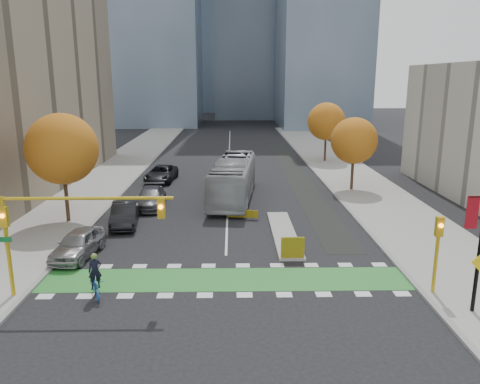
{
  "coord_description": "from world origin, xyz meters",
  "views": [
    {
      "loc": [
        0.39,
        -22.05,
        10.64
      ],
      "look_at": [
        0.94,
        9.25,
        3.0
      ],
      "focal_mm": 35.0,
      "sensor_mm": 36.0,
      "label": 1
    }
  ],
  "objects_px": {
    "tree_west": "(62,149)",
    "hazard_board": "(293,248)",
    "tree_east_near": "(354,141)",
    "parked_car_a": "(78,244)",
    "traffic_signal_east": "(438,243)",
    "parked_car_b": "(125,214)",
    "bus": "(233,179)",
    "tree_east_far": "(326,121)",
    "parked_car_c": "(151,198)",
    "traffic_signal_west": "(58,220)",
    "parked_car_d": "(161,174)",
    "cyclist": "(96,283)"
  },
  "relations": [
    {
      "from": "tree_west",
      "to": "traffic_signal_east",
      "type": "xyz_separation_m",
      "value": [
        22.5,
        -12.51,
        -2.88
      ]
    },
    {
      "from": "tree_west",
      "to": "parked_car_b",
      "type": "height_order",
      "value": "tree_west"
    },
    {
      "from": "bus",
      "to": "parked_car_c",
      "type": "height_order",
      "value": "bus"
    },
    {
      "from": "traffic_signal_east",
      "to": "parked_car_b",
      "type": "height_order",
      "value": "traffic_signal_east"
    },
    {
      "from": "traffic_signal_west",
      "to": "parked_car_c",
      "type": "distance_m",
      "value": 17.16
    },
    {
      "from": "tree_west",
      "to": "bus",
      "type": "height_order",
      "value": "tree_west"
    },
    {
      "from": "parked_car_c",
      "to": "parked_car_d",
      "type": "relative_size",
      "value": 0.95
    },
    {
      "from": "traffic_signal_east",
      "to": "parked_car_d",
      "type": "distance_m",
      "value": 32.34
    },
    {
      "from": "tree_west",
      "to": "tree_east_near",
      "type": "xyz_separation_m",
      "value": [
        24.0,
        10.0,
        -0.75
      ]
    },
    {
      "from": "traffic_signal_east",
      "to": "parked_car_a",
      "type": "relative_size",
      "value": 0.84
    },
    {
      "from": "parked_car_b",
      "to": "tree_east_near",
      "type": "bearing_deg",
      "value": 21.2
    },
    {
      "from": "tree_east_far",
      "to": "hazard_board",
      "type": "bearing_deg",
      "value": -104.12
    },
    {
      "from": "hazard_board",
      "to": "traffic_signal_east",
      "type": "bearing_deg",
      "value": -35.92
    },
    {
      "from": "hazard_board",
      "to": "traffic_signal_west",
      "type": "height_order",
      "value": "traffic_signal_west"
    },
    {
      "from": "parked_car_a",
      "to": "parked_car_d",
      "type": "xyz_separation_m",
      "value": [
        1.89,
        21.55,
        -0.01
      ]
    },
    {
      "from": "tree_west",
      "to": "parked_car_a",
      "type": "relative_size",
      "value": 1.68
    },
    {
      "from": "traffic_signal_east",
      "to": "parked_car_c",
      "type": "height_order",
      "value": "traffic_signal_east"
    },
    {
      "from": "bus",
      "to": "parked_car_d",
      "type": "xyz_separation_m",
      "value": [
        -7.62,
        7.58,
        -1.03
      ]
    },
    {
      "from": "tree_east_far",
      "to": "traffic_signal_east",
      "type": "xyz_separation_m",
      "value": [
        -2.0,
        -38.51,
        -2.51
      ]
    },
    {
      "from": "parked_car_d",
      "to": "traffic_signal_east",
      "type": "bearing_deg",
      "value": -52.16
    },
    {
      "from": "cyclist",
      "to": "bus",
      "type": "height_order",
      "value": "bus"
    },
    {
      "from": "tree_west",
      "to": "hazard_board",
      "type": "bearing_deg",
      "value": -25.99
    },
    {
      "from": "cyclist",
      "to": "bus",
      "type": "xyz_separation_m",
      "value": [
        6.89,
        19.47,
        1.08
      ]
    },
    {
      "from": "hazard_board",
      "to": "tree_east_near",
      "type": "relative_size",
      "value": 0.2
    },
    {
      "from": "traffic_signal_west",
      "to": "hazard_board",
      "type": "bearing_deg",
      "value": 21.55
    },
    {
      "from": "parked_car_b",
      "to": "traffic_signal_west",
      "type": "bearing_deg",
      "value": -99.26
    },
    {
      "from": "traffic_signal_east",
      "to": "parked_car_d",
      "type": "height_order",
      "value": "traffic_signal_east"
    },
    {
      "from": "parked_car_a",
      "to": "traffic_signal_west",
      "type": "bearing_deg",
      "value": -71.45
    },
    {
      "from": "hazard_board",
      "to": "tree_east_near",
      "type": "xyz_separation_m",
      "value": [
        8.0,
        17.8,
        4.06
      ]
    },
    {
      "from": "bus",
      "to": "hazard_board",
      "type": "bearing_deg",
      "value": -70.52
    },
    {
      "from": "traffic_signal_east",
      "to": "cyclist",
      "type": "distance_m",
      "value": 16.99
    },
    {
      "from": "tree_east_far",
      "to": "bus",
      "type": "xyz_separation_m",
      "value": [
        -11.99,
        -19.03,
        -3.39
      ]
    },
    {
      "from": "hazard_board",
      "to": "tree_west",
      "type": "bearing_deg",
      "value": 154.01
    },
    {
      "from": "tree_east_far",
      "to": "parked_car_c",
      "type": "distance_m",
      "value": 29.19
    },
    {
      "from": "tree_east_near",
      "to": "parked_car_a",
      "type": "relative_size",
      "value": 1.44
    },
    {
      "from": "tree_east_near",
      "to": "parked_car_a",
      "type": "bearing_deg",
      "value": -141.01
    },
    {
      "from": "tree_east_far",
      "to": "traffic_signal_west",
      "type": "bearing_deg",
      "value": -117.95
    },
    {
      "from": "traffic_signal_east",
      "to": "bus",
      "type": "relative_size",
      "value": 0.31
    },
    {
      "from": "parked_car_c",
      "to": "hazard_board",
      "type": "bearing_deg",
      "value": -52.27
    },
    {
      "from": "traffic_signal_east",
      "to": "tree_west",
      "type": "bearing_deg",
      "value": 150.93
    },
    {
      "from": "tree_east_near",
      "to": "traffic_signal_east",
      "type": "xyz_separation_m",
      "value": [
        -1.5,
        -22.51,
        -2.13
      ]
    },
    {
      "from": "bus",
      "to": "parked_car_a",
      "type": "xyz_separation_m",
      "value": [
        -9.51,
        -13.97,
        -1.02
      ]
    },
    {
      "from": "traffic_signal_east",
      "to": "parked_car_c",
      "type": "relative_size",
      "value": 0.73
    },
    {
      "from": "tree_east_far",
      "to": "parked_car_c",
      "type": "relative_size",
      "value": 1.36
    },
    {
      "from": "hazard_board",
      "to": "tree_east_far",
      "type": "bearing_deg",
      "value": 75.88
    },
    {
      "from": "traffic_signal_west",
      "to": "cyclist",
      "type": "height_order",
      "value": "traffic_signal_west"
    },
    {
      "from": "parked_car_b",
      "to": "parked_car_d",
      "type": "bearing_deg",
      "value": 80.77
    },
    {
      "from": "bus",
      "to": "tree_west",
      "type": "bearing_deg",
      "value": -144.69
    },
    {
      "from": "bus",
      "to": "parked_car_a",
      "type": "height_order",
      "value": "bus"
    },
    {
      "from": "cyclist",
      "to": "parked_car_b",
      "type": "relative_size",
      "value": 0.45
    }
  ]
}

